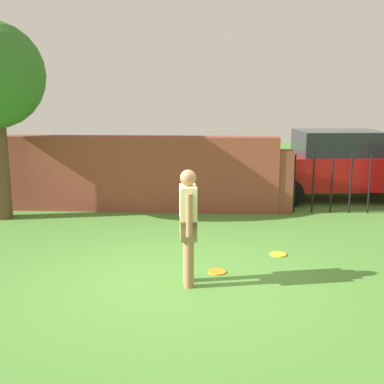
% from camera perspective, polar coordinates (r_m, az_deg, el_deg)
% --- Properties ---
extents(ground_plane, '(40.00, 40.00, 0.00)m').
position_cam_1_polar(ground_plane, '(6.95, -1.00, -10.48)').
color(ground_plane, '#4C8433').
extents(brick_wall, '(6.58, 0.50, 1.69)m').
position_cam_1_polar(brick_wall, '(10.92, -7.24, 2.19)').
color(brick_wall, brown).
rests_on(brick_wall, ground).
extents(person, '(0.27, 0.54, 1.62)m').
position_cam_1_polar(person, '(6.55, -0.46, -3.59)').
color(person, '#9E704C').
rests_on(person, ground).
extents(fence_gate, '(3.03, 0.44, 1.40)m').
position_cam_1_polar(fence_gate, '(11.09, 17.33, 1.14)').
color(fence_gate, brown).
rests_on(fence_gate, ground).
extents(car, '(4.34, 2.22, 1.72)m').
position_cam_1_polar(car, '(12.57, 16.83, 3.10)').
color(car, '#A51111').
rests_on(car, ground).
extents(frisbee_orange, '(0.27, 0.27, 0.02)m').
position_cam_1_polar(frisbee_orange, '(7.25, 2.98, -9.45)').
color(frisbee_orange, orange).
rests_on(frisbee_orange, ground).
extents(frisbee_yellow, '(0.27, 0.27, 0.02)m').
position_cam_1_polar(frisbee_yellow, '(8.12, 10.21, -7.30)').
color(frisbee_yellow, yellow).
rests_on(frisbee_yellow, ground).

